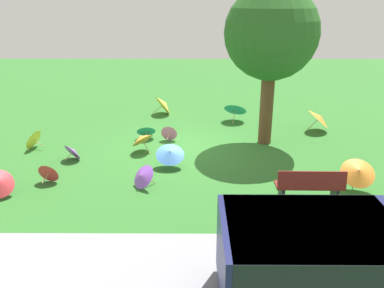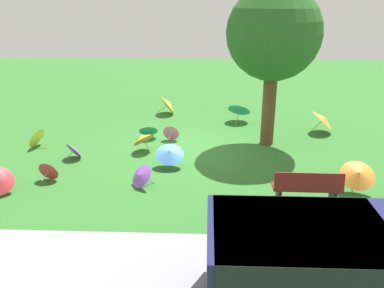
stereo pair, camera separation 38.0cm
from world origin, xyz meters
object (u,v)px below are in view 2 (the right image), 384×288
at_px(van_dark, 348,263).
at_px(parasol_orange_2, 143,138).
at_px(parasol_purple_0, 75,150).
at_px(parasol_red_2, 49,170).
at_px(parasol_yellow_3, 35,137).
at_px(parasol_teal_0, 148,129).
at_px(parasol_orange_0, 358,174).
at_px(parasol_yellow_1, 169,104).
at_px(parasol_pink_0, 171,132).
at_px(parasol_purple_1, 140,175).
at_px(parasol_orange_3, 324,119).
at_px(parasol_teal_1, 239,109).
at_px(park_bench, 307,188).
at_px(parasol_blue_0, 170,153).
at_px(shade_tree, 274,34).

xyz_separation_m(van_dark, parasol_orange_2, (4.22, -6.84, -0.46)).
height_order(parasol_purple_0, parasol_red_2, parasol_red_2).
bearing_deg(parasol_yellow_3, parasol_purple_0, 149.79).
relative_size(parasol_teal_0, parasol_yellow_3, 0.92).
distance_m(parasol_orange_0, parasol_yellow_1, 8.93).
xyz_separation_m(parasol_pink_0, parasol_yellow_1, (0.41, -3.28, 0.15)).
height_order(parasol_teal_0, parasol_orange_2, parasol_orange_2).
bearing_deg(parasol_purple_1, van_dark, 132.42).
distance_m(parasol_orange_0, parasol_orange_3, 4.86).
relative_size(parasol_orange_0, parasol_yellow_1, 0.85).
bearing_deg(parasol_teal_1, parasol_yellow_3, 24.13).
xyz_separation_m(parasol_orange_0, parasol_orange_3, (-0.45, -4.84, -0.01)).
relative_size(van_dark, parasol_purple_0, 6.26).
height_order(park_bench, parasol_orange_3, park_bench).
distance_m(park_bench, parasol_purple_0, 6.98).
xyz_separation_m(park_bench, parasol_red_2, (6.63, -1.15, -0.18)).
distance_m(parasol_orange_0, parasol_red_2, 8.06).
distance_m(parasol_purple_0, parasol_yellow_3, 1.89).
xyz_separation_m(parasol_teal_1, parasol_purple_1, (2.98, 5.96, -0.19)).
distance_m(parasol_pink_0, parasol_teal_1, 3.39).
height_order(van_dark, parasol_pink_0, van_dark).
xyz_separation_m(parasol_purple_0, parasol_orange_0, (-7.85, 2.02, 0.25)).
distance_m(parasol_purple_1, parasol_red_2, 2.55).
distance_m(parasol_blue_0, parasol_yellow_1, 5.68).
bearing_deg(parasol_blue_0, parasol_teal_1, -116.67).
xyz_separation_m(parasol_purple_0, parasol_blue_0, (-2.98, 0.58, 0.18)).
bearing_deg(parasol_teal_0, parasol_teal_1, -147.37).
xyz_separation_m(parasol_teal_0, parasol_blue_0, (-0.99, 2.52, 0.14)).
bearing_deg(parasol_purple_1, parasol_blue_0, -116.24).
height_order(van_dark, parasol_orange_2, van_dark).
xyz_separation_m(parasol_orange_2, parasol_orange_3, (-6.30, -2.13, 0.06)).
distance_m(shade_tree, parasol_purple_1, 6.06).
relative_size(parasol_pink_0, parasol_red_2, 0.95).
height_order(shade_tree, parasol_orange_3, shade_tree).
height_order(van_dark, parasol_purple_0, van_dark).
xyz_separation_m(parasol_purple_1, parasol_orange_2, (0.34, -2.59, 0.12)).
height_order(van_dark, parasol_blue_0, van_dark).
relative_size(parasol_orange_0, parasol_orange_3, 0.95).
distance_m(parasol_blue_0, parasol_orange_3, 6.31).
height_order(parasol_yellow_1, parasol_yellow_3, parasol_yellow_1).
bearing_deg(parasol_yellow_3, parasol_pink_0, -169.39).
distance_m(parasol_teal_1, parasol_orange_2, 4.73).
bearing_deg(parasol_purple_1, parasol_red_2, -7.36).
distance_m(parasol_pink_0, parasol_red_2, 4.51).
bearing_deg(parasol_red_2, parasol_teal_0, -122.01).
xyz_separation_m(shade_tree, parasol_blue_0, (3.09, 2.16, -3.13)).
bearing_deg(parasol_teal_0, parasol_pink_0, 169.60).
bearing_deg(shade_tree, parasol_blue_0, 34.97).
xyz_separation_m(park_bench, parasol_teal_1, (1.12, -6.78, 0.06)).
bearing_deg(parasol_orange_0, parasol_red_2, -3.17).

